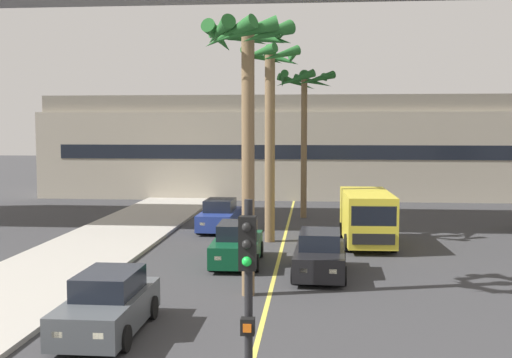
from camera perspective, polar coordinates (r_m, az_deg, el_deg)
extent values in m
cube|color=#DBCC4C|center=(25.15, 2.07, -7.25)|extent=(0.14, 56.00, 0.01)
cube|color=#BCB29E|center=(48.29, 3.60, 2.25)|extent=(37.41, 8.00, 6.27)
cube|color=gray|center=(48.28, 3.62, 6.68)|extent=(36.66, 7.20, 1.20)
cube|color=black|center=(44.26, 3.46, 2.43)|extent=(33.67, 0.04, 1.00)
cube|color=#4C5156|center=(16.76, -13.22, -11.48)|extent=(1.71, 4.10, 0.80)
cube|color=black|center=(16.73, -13.10, -9.11)|extent=(1.40, 2.05, 0.60)
cube|color=#F2EDCC|center=(14.79, -13.99, -13.52)|extent=(0.24, 0.08, 0.14)
cube|color=#F2EDCC|center=(15.11, -17.43, -13.20)|extent=(0.24, 0.08, 0.14)
cylinder|color=black|center=(15.45, -11.81, -13.89)|extent=(0.22, 0.64, 0.64)
cylinder|color=black|center=(15.98, -17.51, -13.37)|extent=(0.22, 0.64, 0.64)
cylinder|color=black|center=(17.78, -9.36, -11.35)|extent=(0.22, 0.64, 0.64)
cylinder|color=black|center=(18.25, -14.36, -11.01)|extent=(0.22, 0.64, 0.64)
cube|color=navy|center=(32.03, -3.30, -3.61)|extent=(1.81, 4.14, 0.80)
cube|color=black|center=(32.08, -3.26, -2.37)|extent=(1.45, 2.09, 0.60)
cube|color=#F2EDCC|center=(29.98, -3.09, -4.09)|extent=(0.24, 0.09, 0.14)
cube|color=#F2EDCC|center=(30.15, -4.84, -4.05)|extent=(0.24, 0.09, 0.14)
cylinder|color=black|center=(30.70, -2.22, -4.47)|extent=(0.24, 0.65, 0.64)
cylinder|color=black|center=(30.99, -5.18, -4.39)|extent=(0.24, 0.65, 0.64)
cylinder|color=black|center=(33.18, -1.54, -3.77)|extent=(0.24, 0.65, 0.64)
cylinder|color=black|center=(33.45, -4.29, -3.71)|extent=(0.24, 0.65, 0.64)
cube|color=#0C4728|center=(24.30, -1.72, -6.29)|extent=(1.78, 4.13, 0.80)
cube|color=black|center=(24.32, -1.69, -4.65)|extent=(1.43, 2.08, 0.60)
cube|color=#F2EDCC|center=(22.28, -1.04, -7.17)|extent=(0.24, 0.08, 0.14)
cube|color=#F2EDCC|center=(22.38, -3.44, -7.12)|extent=(0.24, 0.08, 0.14)
cylinder|color=black|center=(23.04, -0.02, -7.56)|extent=(0.23, 0.64, 0.64)
cylinder|color=black|center=(23.21, -4.04, -7.48)|extent=(0.23, 0.64, 0.64)
cylinder|color=black|center=(25.52, 0.39, -6.35)|extent=(0.23, 0.64, 0.64)
cylinder|color=black|center=(25.68, -3.23, -6.29)|extent=(0.23, 0.64, 0.64)
cube|color=black|center=(22.49, 5.76, -7.21)|extent=(1.84, 4.16, 0.80)
cube|color=black|center=(22.50, 5.78, -5.44)|extent=(1.46, 2.10, 0.60)
cube|color=#F2EDCC|center=(20.51, 6.94, -8.25)|extent=(0.24, 0.09, 0.14)
cube|color=#F2EDCC|center=(20.53, 4.30, -8.22)|extent=(0.24, 0.09, 0.14)
cylinder|color=black|center=(21.30, 7.87, -8.63)|extent=(0.24, 0.65, 0.64)
cylinder|color=black|center=(21.34, 3.48, -8.57)|extent=(0.24, 0.65, 0.64)
cylinder|color=black|center=(23.78, 7.79, -7.22)|extent=(0.24, 0.65, 0.64)
cylinder|color=black|center=(23.81, 3.87, -7.17)|extent=(0.24, 0.65, 0.64)
cube|color=yellow|center=(28.33, 9.94, -3.28)|extent=(2.13, 5.25, 2.10)
cube|color=black|center=(25.77, 10.56, -3.30)|extent=(1.80, 0.12, 0.80)
cube|color=black|center=(25.85, 10.55, -5.36)|extent=(1.70, 0.10, 0.44)
cylinder|color=black|center=(27.07, 12.28, -5.69)|extent=(0.28, 0.77, 0.76)
cylinder|color=black|center=(26.86, 8.25, -5.71)|extent=(0.28, 0.77, 0.76)
cylinder|color=black|center=(30.12, 11.40, -4.62)|extent=(0.28, 0.77, 0.76)
cylinder|color=black|center=(29.92, 7.78, -4.63)|extent=(0.28, 0.77, 0.76)
cylinder|color=black|center=(9.43, -0.67, -14.64)|extent=(0.12, 0.12, 4.20)
cube|color=black|center=(8.90, -0.77, -5.79)|extent=(0.24, 0.20, 0.76)
sphere|color=black|center=(8.76, -0.84, -4.37)|extent=(0.14, 0.14, 0.14)
sphere|color=black|center=(8.80, -0.84, -5.91)|extent=(0.14, 0.14, 0.14)
sphere|color=#19D83F|center=(8.85, -0.84, -7.44)|extent=(0.14, 0.14, 0.14)
cube|color=black|center=(9.22, -0.75, -13.13)|extent=(0.20, 0.16, 0.24)
cube|color=orange|center=(9.14, -0.80, -13.28)|extent=(0.12, 0.03, 0.12)
cylinder|color=brown|center=(28.53, 1.25, 2.72)|extent=(0.46, 0.46, 8.44)
sphere|color=#236028|center=(28.71, 1.27, 11.47)|extent=(0.60, 0.60, 0.60)
cone|color=#236028|center=(28.62, 3.17, 10.82)|extent=(0.46, 1.91, 1.04)
cone|color=#236028|center=(29.43, 2.39, 10.72)|extent=(1.84, 1.42, 0.99)
cone|color=#236028|center=(29.57, 0.68, 10.85)|extent=(1.94, 1.14, 0.86)
cone|color=#236028|center=(28.87, -0.58, 10.80)|extent=(0.67, 1.95, 1.02)
cone|color=#236028|center=(27.94, 0.15, 11.28)|extent=(1.87, 1.36, 0.79)
cone|color=#236028|center=(27.87, 2.20, 11.11)|extent=(1.85, 1.40, 0.94)
cylinder|color=brown|center=(19.36, -0.72, 1.18)|extent=(0.40, 0.40, 8.05)
sphere|color=#236028|center=(19.55, -0.73, 13.49)|extent=(0.60, 0.60, 0.60)
cone|color=#236028|center=(19.56, 2.08, 12.93)|extent=(0.66, 1.96, 0.80)
cone|color=#236028|center=(20.12, 1.35, 12.54)|extent=(1.69, 1.65, 0.89)
cone|color=#236028|center=(20.40, 0.07, 12.57)|extent=(1.97, 0.81, 0.81)
cone|color=#236028|center=(20.41, -1.53, 12.62)|extent=(1.94, 1.16, 0.78)
cone|color=#236028|center=(19.83, -3.34, 12.52)|extent=(0.87, 1.96, 0.97)
cone|color=#236028|center=(19.20, -3.40, 13.02)|extent=(1.26, 1.91, 0.83)
cone|color=#236028|center=(18.77, -2.47, 12.90)|extent=(1.87, 1.35, 1.00)
cone|color=#236028|center=(18.58, -0.85, 13.10)|extent=(1.94, 0.56, 0.94)
cone|color=#236028|center=(18.77, 1.02, 12.92)|extent=(1.70, 1.62, 0.99)
cylinder|color=brown|center=(36.28, 4.34, 2.78)|extent=(0.35, 0.35, 7.99)
sphere|color=#236028|center=(36.37, 4.38, 9.32)|extent=(0.60, 0.60, 0.60)
cone|color=#236028|center=(36.42, 6.27, 8.95)|extent=(0.56, 2.44, 0.86)
cone|color=#236028|center=(37.43, 5.16, 8.71)|extent=(2.38, 1.39, 1.02)
cone|color=#236028|center=(37.46, 3.70, 8.63)|extent=(2.40, 1.31, 1.11)
cone|color=#236028|center=(36.26, 2.48, 8.89)|extent=(0.71, 2.45, 0.99)
cone|color=#236028|center=(35.28, 3.52, 8.94)|extent=(2.37, 1.42, 1.05)
cone|color=#236028|center=(35.37, 5.47, 8.94)|extent=(2.24, 1.74, 1.02)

